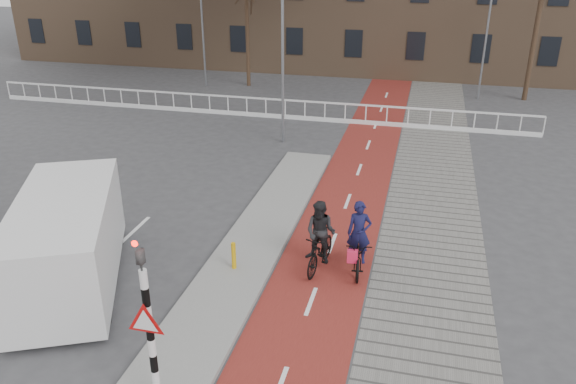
# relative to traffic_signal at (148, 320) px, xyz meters

# --- Properties ---
(ground) EXTENTS (120.00, 120.00, 0.00)m
(ground) POSITION_rel_traffic_signal_xyz_m (0.60, 2.02, -1.99)
(ground) COLOR #38383A
(ground) RESTS_ON ground
(bike_lane) EXTENTS (2.50, 60.00, 0.01)m
(bike_lane) POSITION_rel_traffic_signal_xyz_m (2.10, 12.02, -1.98)
(bike_lane) COLOR maroon
(bike_lane) RESTS_ON ground
(sidewalk) EXTENTS (3.00, 60.00, 0.01)m
(sidewalk) POSITION_rel_traffic_signal_xyz_m (4.90, 12.02, -1.98)
(sidewalk) COLOR slate
(sidewalk) RESTS_ON ground
(curb_island) EXTENTS (1.80, 16.00, 0.12)m
(curb_island) POSITION_rel_traffic_signal_xyz_m (-0.10, 6.02, -1.93)
(curb_island) COLOR gray
(curb_island) RESTS_ON ground
(traffic_signal) EXTENTS (0.80, 0.80, 3.68)m
(traffic_signal) POSITION_rel_traffic_signal_xyz_m (0.00, 0.00, 0.00)
(traffic_signal) COLOR black
(traffic_signal) RESTS_ON curb_island
(bollard) EXTENTS (0.12, 0.12, 0.75)m
(bollard) POSITION_rel_traffic_signal_xyz_m (-0.17, 4.86, -1.49)
(bollard) COLOR #D49D0B
(bollard) RESTS_ON curb_island
(cyclist_near) EXTENTS (0.93, 1.97, 1.97)m
(cyclist_near) POSITION_rel_traffic_signal_xyz_m (2.99, 5.78, -1.32)
(cyclist_near) COLOR black
(cyclist_near) RESTS_ON bike_lane
(cyclist_far) EXTENTS (0.93, 1.88, 1.96)m
(cyclist_far) POSITION_rel_traffic_signal_xyz_m (2.01, 5.58, -1.17)
(cyclist_far) COLOR black
(cyclist_far) RESTS_ON bike_lane
(van) EXTENTS (4.31, 5.88, 2.35)m
(van) POSITION_rel_traffic_signal_xyz_m (-3.98, 3.33, -0.75)
(van) COLOR silver
(van) RESTS_ON ground
(railing) EXTENTS (28.00, 0.10, 0.99)m
(railing) POSITION_rel_traffic_signal_xyz_m (-4.40, 19.02, -1.68)
(railing) COLOR silver
(railing) RESTS_ON ground
(tree_mid) EXTENTS (0.23, 0.23, 6.65)m
(tree_mid) POSITION_rel_traffic_signal_xyz_m (-6.35, 25.40, 1.34)
(tree_mid) COLOR #332316
(tree_mid) RESTS_ON ground
(tree_right) EXTENTS (0.26, 0.26, 8.09)m
(tree_right) POSITION_rel_traffic_signal_xyz_m (9.66, 25.86, 2.06)
(tree_right) COLOR #332316
(tree_right) RESTS_ON ground
(streetlight_near) EXTENTS (0.12, 0.12, 8.36)m
(streetlight_near) POSITION_rel_traffic_signal_xyz_m (-1.60, 15.53, 2.19)
(streetlight_near) COLOR slate
(streetlight_near) RESTS_ON ground
(streetlight_left) EXTENTS (0.12, 0.12, 8.17)m
(streetlight_left) POSITION_rel_traffic_signal_xyz_m (-8.89, 24.72, 2.10)
(streetlight_left) COLOR slate
(streetlight_left) RESTS_ON ground
(streetlight_right) EXTENTS (0.12, 0.12, 7.72)m
(streetlight_right) POSITION_rel_traffic_signal_xyz_m (7.15, 25.46, 1.87)
(streetlight_right) COLOR slate
(streetlight_right) RESTS_ON ground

